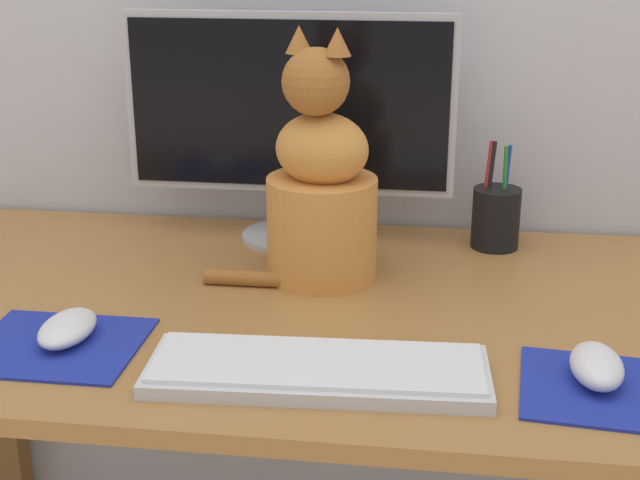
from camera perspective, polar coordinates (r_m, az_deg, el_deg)
desk at (r=1.35m, az=-0.80°, el=-7.61°), size 1.44×0.73×0.74m
monitor at (r=1.51m, az=-1.99°, el=7.88°), size 0.56×0.17×0.39m
keyboard at (r=1.09m, az=-0.15°, el=-8.32°), size 0.42×0.17×0.02m
mousepad_left at (r=1.22m, az=-16.48°, el=-6.49°), size 0.22×0.19×0.00m
mousepad_right at (r=1.12m, az=18.05°, el=-9.12°), size 0.22×0.20×0.00m
computer_mouse_left at (r=1.22m, az=-15.86°, el=-5.45°), size 0.07×0.11×0.03m
computer_mouse_right at (r=1.13m, az=17.28°, el=-7.70°), size 0.06×0.11×0.04m
cat at (r=1.35m, az=0.04°, el=3.30°), size 0.28×0.22×0.39m
pen_cup at (r=1.54m, az=11.19°, el=1.47°), size 0.08×0.08×0.18m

